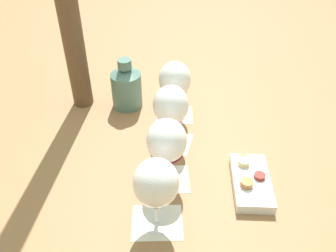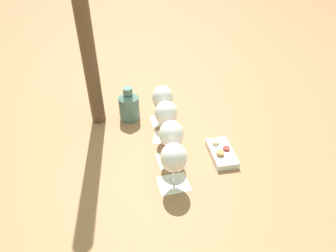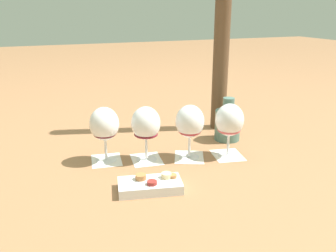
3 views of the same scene
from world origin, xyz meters
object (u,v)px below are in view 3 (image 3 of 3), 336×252
object	(u,v)px
wine_glass_0	(229,122)
snack_dish	(150,185)
wine_glass_1	(190,124)
wine_glass_3	(104,126)
ceramic_vase	(228,122)
umbrella_pole	(223,4)
wine_glass_2	(146,125)

from	to	relation	value
wine_glass_0	snack_dish	world-z (taller)	wine_glass_0
wine_glass_1	snack_dish	world-z (taller)	wine_glass_1
wine_glass_3	ceramic_vase	size ratio (longest dim) A/B	1.10
wine_glass_0	wine_glass_3	size ratio (longest dim) A/B	1.00
wine_glass_1	umbrella_pole	xyz separation A→B (m)	(-0.24, -0.25, 0.37)
wine_glass_3	umbrella_pole	size ratio (longest dim) A/B	0.18
wine_glass_2	umbrella_pole	distance (m)	0.57
snack_dish	wine_glass_3	bearing A→B (deg)	-73.35
wine_glass_0	wine_glass_3	distance (m)	0.41
wine_glass_1	ceramic_vase	world-z (taller)	wine_glass_1
wine_glass_3	snack_dish	distance (m)	0.27
wine_glass_2	wine_glass_0	bearing A→B (deg)	165.91
umbrella_pole	ceramic_vase	bearing A→B (deg)	74.62
wine_glass_0	snack_dish	bearing A→B (deg)	22.29
wine_glass_1	snack_dish	size ratio (longest dim) A/B	0.95
snack_dish	umbrella_pole	bearing A→B (deg)	-136.76
wine_glass_2	ceramic_vase	distance (m)	0.36
umbrella_pole	wine_glass_3	bearing A→B (deg)	18.53
snack_dish	umbrella_pole	xyz separation A→B (m)	(-0.44, -0.41, 0.48)
ceramic_vase	umbrella_pole	xyz separation A→B (m)	(-0.04, -0.14, 0.42)
wine_glass_0	ceramic_vase	xyz separation A→B (m)	(-0.08, -0.14, -0.05)
wine_glass_0	wine_glass_1	world-z (taller)	same
snack_dish	ceramic_vase	bearing A→B (deg)	-145.86
ceramic_vase	snack_dish	distance (m)	0.48
wine_glass_2	wine_glass_3	xyz separation A→B (m)	(0.12, -0.04, -0.00)
wine_glass_1	wine_glass_2	world-z (taller)	same
ceramic_vase	umbrella_pole	world-z (taller)	umbrella_pole
snack_dish	umbrella_pole	world-z (taller)	umbrella_pole
ceramic_vase	wine_glass_2	bearing A→B (deg)	11.68
ceramic_vase	wine_glass_0	bearing A→B (deg)	60.81
ceramic_vase	snack_dish	size ratio (longest dim) A/B	0.86
wine_glass_1	ceramic_vase	xyz separation A→B (m)	(-0.21, -0.10, -0.05)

